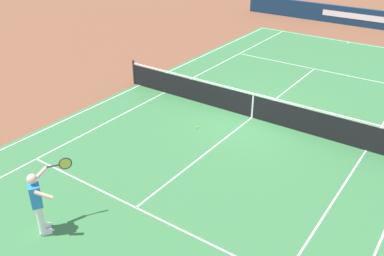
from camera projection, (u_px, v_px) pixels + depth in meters
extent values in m
plane|color=brown|center=(252.00, 117.00, 15.43)|extent=(60.00, 60.00, 0.00)
cube|color=#387A42|center=(252.00, 117.00, 15.43)|extent=(24.20, 11.40, 0.00)
cube|color=white|center=(349.00, 42.00, 24.03)|extent=(0.05, 11.00, 0.01)
cube|color=white|center=(140.00, 85.00, 18.22)|extent=(23.80, 0.05, 0.01)
cube|color=white|center=(165.00, 92.00, 17.52)|extent=(23.80, 0.05, 0.01)
cube|color=white|center=(366.00, 150.00, 13.35)|extent=(23.80, 0.05, 0.01)
cube|color=white|center=(136.00, 208.00, 10.81)|extent=(0.05, 8.22, 0.01)
cube|color=white|center=(314.00, 69.00, 20.06)|extent=(0.05, 8.22, 0.01)
cube|color=white|center=(252.00, 117.00, 15.43)|extent=(12.80, 0.05, 0.01)
cube|color=white|center=(348.00, 43.00, 23.92)|extent=(0.30, 0.05, 0.01)
cylinder|color=#2D2D33|center=(134.00, 72.00, 18.12)|extent=(0.10, 0.10, 1.08)
cube|color=black|center=(253.00, 107.00, 15.23)|extent=(0.02, 11.60, 0.88)
cube|color=white|center=(254.00, 94.00, 14.99)|extent=(0.04, 11.60, 0.06)
cube|color=white|center=(253.00, 107.00, 15.23)|extent=(0.04, 0.06, 0.88)
cube|color=#112D4C|center=(369.00, 19.00, 26.66)|extent=(0.24, 17.00, 1.15)
cube|color=white|center=(359.00, 17.00, 26.84)|extent=(0.01, 4.81, 0.36)
cylinder|color=white|center=(41.00, 220.00, 9.71)|extent=(0.15, 0.15, 0.74)
cube|color=white|center=(46.00, 232.00, 9.92)|extent=(0.30, 0.24, 0.09)
cylinder|color=white|center=(40.00, 214.00, 9.90)|extent=(0.15, 0.15, 0.74)
cube|color=white|center=(45.00, 226.00, 10.11)|extent=(0.30, 0.24, 0.09)
cube|color=#2884D1|center=(35.00, 194.00, 9.50)|extent=(0.40, 0.45, 0.56)
sphere|color=beige|center=(32.00, 179.00, 9.30)|extent=(0.23, 0.23, 0.23)
cylinder|color=beige|center=(44.00, 195.00, 9.27)|extent=(0.33, 0.37, 0.26)
cylinder|color=beige|center=(40.00, 174.00, 9.63)|extent=(0.43, 0.18, 0.30)
cylinder|color=#232326|center=(53.00, 166.00, 9.74)|extent=(0.26, 0.18, 0.04)
torus|color=#232326|center=(65.00, 163.00, 9.84)|extent=(0.28, 0.19, 0.31)
cylinder|color=#C6D84C|center=(65.00, 163.00, 9.84)|extent=(0.23, 0.15, 0.27)
sphere|color=#CCE01E|center=(197.00, 127.00, 14.69)|extent=(0.07, 0.07, 0.07)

